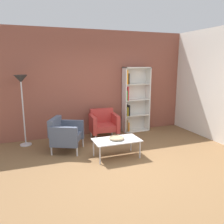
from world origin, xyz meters
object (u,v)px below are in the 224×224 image
at_px(decorative_bowl, 117,138).
at_px(floor_lamp_torchiere, 21,87).
at_px(armchair_corner_red, 65,134).
at_px(armchair_near_window, 103,123).
at_px(bookshelf_tall, 134,100).
at_px(coffee_table_low, 117,141).

distance_m(decorative_bowl, floor_lamp_torchiere, 2.59).
height_order(armchair_corner_red, armchair_near_window, same).
bearing_deg(armchair_near_window, bookshelf_tall, 22.10).
bearing_deg(armchair_near_window, armchair_corner_red, -148.96).
distance_m(bookshelf_tall, armchair_near_window, 1.23).
distance_m(decorative_bowl, armchair_near_window, 1.36).
xyz_separation_m(bookshelf_tall, armchair_near_window, (-1.06, -0.34, -0.51)).
bearing_deg(coffee_table_low, floor_lamp_torchiere, 140.88).
bearing_deg(armchair_corner_red, bookshelf_tall, -41.16).
xyz_separation_m(bookshelf_tall, coffee_table_low, (-1.22, -1.70, -0.56)).
bearing_deg(bookshelf_tall, decorative_bowl, -125.61).
distance_m(coffee_table_low, floor_lamp_torchiere, 2.62).
distance_m(armchair_corner_red, floor_lamp_torchiere, 1.53).
height_order(coffee_table_low, floor_lamp_torchiere, floor_lamp_torchiere).
bearing_deg(armchair_near_window, floor_lamp_torchiere, 179.93).
xyz_separation_m(armchair_corner_red, floor_lamp_torchiere, (-0.87, 0.72, 1.03)).
height_order(coffee_table_low, decorative_bowl, decorative_bowl).
bearing_deg(coffee_table_low, armchair_corner_red, 141.61).
bearing_deg(decorative_bowl, floor_lamp_torchiere, 140.88).
height_order(decorative_bowl, armchair_near_window, armchair_near_window).
distance_m(bookshelf_tall, floor_lamp_torchiere, 3.11).
relative_size(decorative_bowl, armchair_corner_red, 0.35).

